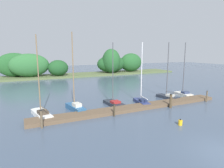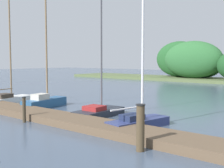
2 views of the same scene
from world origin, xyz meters
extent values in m
cube|color=brown|center=(0.00, 10.47, 0.17)|extent=(22.47, 1.80, 0.35)
cube|color=#56663D|center=(0.00, 42.27, 0.20)|extent=(61.94, 8.00, 0.40)
ellipsoid|color=#235628|center=(-8.36, 43.25, 2.35)|extent=(5.70, 3.30, 3.90)
ellipsoid|color=#1E4C23|center=(-2.96, 40.88, 2.32)|extent=(4.85, 3.88, 3.85)
ellipsoid|color=#2D6633|center=(-9.34, 41.71, 3.11)|extent=(8.91, 4.18, 5.42)
ellipsoid|color=#235628|center=(-12.40, 43.45, 3.19)|extent=(7.95, 3.09, 5.57)
ellipsoid|color=#235628|center=(18.54, 42.31, 3.09)|extent=(6.76, 4.62, 5.37)
ellipsoid|color=#1E4C23|center=(12.15, 42.56, 2.79)|extent=(8.38, 5.14, 4.78)
ellipsoid|color=#235628|center=(11.50, 41.12, 3.71)|extent=(4.89, 5.38, 6.63)
cube|color=white|center=(-9.63, 12.24, 0.22)|extent=(1.78, 3.76, 0.44)
cube|color=white|center=(-9.93, 13.84, 0.20)|extent=(0.78, 1.00, 0.37)
cube|color=#3D3328|center=(-9.55, 11.79, 0.58)|extent=(1.04, 1.22, 0.29)
cylinder|color=#7F6647|center=(-9.68, 12.50, 4.14)|extent=(0.11, 0.11, 7.39)
cylinder|color=#7F6647|center=(-9.52, 11.66, 1.03)|extent=(0.41, 1.89, 0.06)
cube|color=#285684|center=(-6.17, 12.75, 0.28)|extent=(1.49, 3.40, 0.56)
cube|color=#285684|center=(-6.42, 14.21, 0.25)|extent=(0.65, 0.90, 0.48)
cube|color=beige|center=(-6.10, 12.34, 0.74)|extent=(0.86, 1.09, 0.36)
cylinder|color=#7F6647|center=(-6.21, 12.99, 4.40)|extent=(0.11, 0.11, 7.68)
cube|color=#232833|center=(-1.52, 12.86, 0.19)|extent=(1.48, 3.19, 0.37)
cube|color=#232833|center=(-1.61, 14.26, 0.17)|extent=(0.76, 0.82, 0.32)
cube|color=maroon|center=(-1.50, 12.47, 0.50)|extent=(1.03, 0.99, 0.24)
cylinder|color=#4C4C51|center=(-1.53, 13.09, 3.84)|extent=(0.10, 0.10, 6.93)
cube|color=navy|center=(1.76, 11.92, 0.20)|extent=(1.58, 3.28, 0.41)
cube|color=navy|center=(2.04, 13.31, 0.18)|extent=(0.69, 0.88, 0.35)
cube|color=#1E2847|center=(1.69, 11.53, 0.54)|extent=(0.91, 1.07, 0.27)
cylinder|color=silver|center=(1.81, 12.15, 3.87)|extent=(0.11, 0.11, 6.92)
cylinder|color=silver|center=(1.64, 11.29, 0.96)|extent=(0.45, 1.92, 0.08)
cube|color=#232833|center=(6.45, 12.61, 0.20)|extent=(1.62, 3.28, 0.40)
cube|color=#232833|center=(6.20, 13.99, 0.18)|extent=(0.72, 0.88, 0.34)
cube|color=beige|center=(6.52, 12.22, 0.53)|extent=(0.96, 1.07, 0.26)
cylinder|color=#4C4C51|center=(6.41, 12.84, 3.94)|extent=(0.11, 0.11, 7.07)
cylinder|color=#4C4C51|center=(6.57, 11.99, 0.97)|extent=(0.42, 1.91, 0.08)
cube|color=silver|center=(9.56, 12.86, 0.22)|extent=(1.43, 2.76, 0.44)
cube|color=silver|center=(9.68, 14.05, 0.20)|extent=(0.71, 0.72, 0.37)
cube|color=#2D3856|center=(9.53, 12.53, 0.58)|extent=(0.96, 0.88, 0.28)
cylinder|color=#4C4C51|center=(9.58, 13.06, 3.98)|extent=(0.11, 0.11, 7.08)
cylinder|color=brown|center=(-9.90, 9.24, 0.76)|extent=(0.19, 0.19, 1.52)
cylinder|color=black|center=(-9.90, 9.24, 1.54)|extent=(0.22, 0.22, 0.04)
cylinder|color=#3D3323|center=(-3.22, 9.27, 0.61)|extent=(0.17, 0.17, 1.22)
cylinder|color=black|center=(-3.22, 9.27, 1.24)|extent=(0.19, 0.19, 0.04)
cylinder|color=#4C3D28|center=(3.77, 9.14, 0.78)|extent=(0.28, 0.28, 1.57)
cylinder|color=black|center=(3.77, 9.14, 1.59)|extent=(0.32, 0.32, 0.04)
cylinder|color=brown|center=(9.77, 9.25, 0.69)|extent=(0.17, 0.17, 1.37)
cylinder|color=black|center=(9.77, 9.25, 1.39)|extent=(0.19, 0.19, 0.04)
cylinder|color=gold|center=(0.94, 4.82, 0.22)|extent=(0.35, 0.35, 0.44)
sphere|color=black|center=(0.94, 4.82, 0.50)|extent=(0.12, 0.12, 0.12)
camera|label=1|loc=(-11.11, -6.75, 6.26)|focal=30.61mm
camera|label=2|loc=(9.29, 1.05, 3.09)|focal=47.26mm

